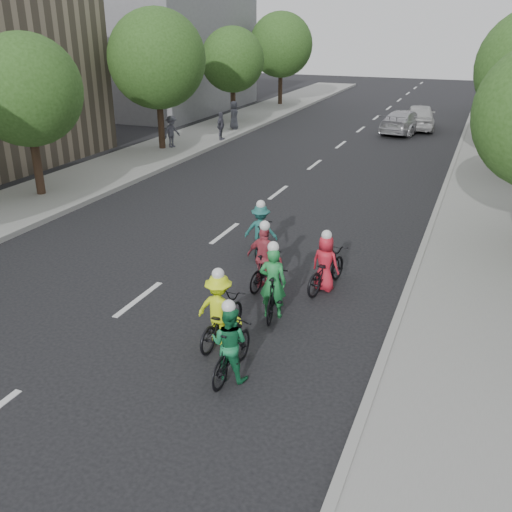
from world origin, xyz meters
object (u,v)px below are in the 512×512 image
Objects in this scene: cyclist_3 at (220,315)px; cyclist_1 at (326,268)px; cyclist_0 at (265,263)px; cyclist_5 at (274,290)px; cyclist_2 at (231,347)px; follow_car_lead at (404,122)px; spectator_0 at (172,132)px; spectator_2 at (234,115)px; spectator_1 at (221,126)px; follow_car_trail at (420,116)px; cyclist_4 at (261,233)px.

cyclist_1 is at bearing -109.45° from cyclist_3.
cyclist_0 is 0.98× the size of cyclist_5.
cyclist_3 is at bearing -56.15° from cyclist_2.
cyclist_2 is at bearing 101.35° from follow_car_lead.
spectator_0 is at bearing -54.62° from cyclist_3.
spectator_2 is (-10.45, 23.57, 0.35)m from cyclist_2.
cyclist_0 is 1.52m from cyclist_1.
spectator_1 is 0.92× the size of spectator_2.
spectator_2 reaches higher than cyclist_1.
cyclist_3 is 21.12m from spectator_1.
follow_car_lead is 1.03× the size of follow_car_trail.
follow_car_trail is (0.59, 27.49, 0.15)m from cyclist_3.
cyclist_5 is 25.98m from follow_car_trail.
follow_car_trail is (-0.04, 25.98, 0.13)m from cyclist_5.
spectator_0 is 6.16m from spectator_2.
spectator_0 is (-11.15, 14.87, 0.32)m from cyclist_5.
cyclist_2 is 0.38× the size of follow_car_trail.
cyclist_5 is 1.21× the size of spectator_1.
cyclist_1 is at bearing -151.45° from cyclist_0.
cyclist_0 reaches higher than cyclist_4.
follow_car_lead is (-1.43, 22.45, 0.10)m from cyclist_1.
follow_car_trail is (-0.76, 24.17, 0.20)m from cyclist_1.
cyclist_5 is (0.63, 1.51, 0.02)m from cyclist_3.
cyclist_5 is at bearing 108.69° from cyclist_4.
follow_car_trail is at bearing -82.87° from cyclist_0.
cyclist_3 is at bearing -172.48° from spectator_2.
follow_car_lead is (0.91, 20.91, 0.04)m from cyclist_4.
cyclist_1 is at bearing -98.20° from cyclist_2.
cyclist_2 is at bearing -158.38° from spectator_1.
cyclist_0 reaches higher than follow_car_lead.
cyclist_2 is at bearing 110.40° from cyclist_0.
follow_car_lead is (-0.71, 24.25, 0.03)m from cyclist_5.
cyclist_0 is 2.24m from cyclist_4.
spectator_1 reaches higher than follow_car_trail.
follow_car_trail is at bearing -29.84° from spectator_0.
spectator_0 is at bearing 146.64° from spectator_1.
cyclist_4 is 0.89× the size of cyclist_5.
cyclist_5 is at bearing -87.91° from cyclist_2.
follow_car_lead is at bearing -81.32° from cyclist_0.
follow_car_trail is at bearing -101.45° from follow_car_lead.
cyclist_4 is 1.02× the size of spectator_0.
follow_car_lead is 2.89× the size of spectator_0.
cyclist_0 is 1.47m from cyclist_5.
cyclist_1 is 22.49m from follow_car_lead.
cyclist_1 reaches higher than follow_car_lead.
cyclist_5 is at bearing 127.38° from cyclist_0.
spectator_2 is (-9.65, -3.26, 0.30)m from follow_car_lead.
spectator_0 is (-10.52, 16.39, 0.33)m from cyclist_3.
cyclist_0 reaches higher than spectator_1.
cyclist_2 is 1.30m from cyclist_3.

